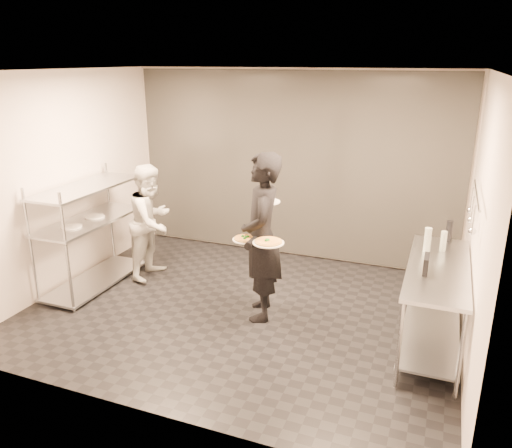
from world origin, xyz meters
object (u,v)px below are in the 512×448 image
at_px(bottle_green, 428,240).
at_px(bottle_clear, 443,241).
at_px(pizza_plate_near, 245,239).
at_px(pizza_plate_far, 268,242).
at_px(chef, 152,221).
at_px(prep_counter, 435,292).
at_px(salad_plate, 267,200).
at_px(bottle_dark, 449,231).
at_px(pass_rack, 91,230).
at_px(pos_monitor, 426,264).
at_px(waiter, 262,238).

xyz_separation_m(bottle_green, bottle_clear, (0.16, 0.09, -0.02)).
height_order(pizza_plate_near, pizza_plate_far, pizza_plate_far).
bearing_deg(chef, bottle_clear, -90.23).
distance_m(prep_counter, salad_plate, 2.10).
xyz_separation_m(salad_plate, bottle_dark, (2.03, 0.52, -0.30)).
relative_size(salad_plate, bottle_clear, 1.37).
bearing_deg(salad_plate, pass_rack, -173.26).
bearing_deg(pass_rack, salad_plate, 6.74).
distance_m(bottle_green, bottle_dark, 0.47).
height_order(chef, pizza_plate_near, chef).
distance_m(chef, bottle_clear, 3.76).
bearing_deg(chef, pos_monitor, -100.87).
bearing_deg(bottle_dark, pizza_plate_near, -155.70).
bearing_deg(chef, prep_counter, -97.38).
bearing_deg(chef, waiter, -105.89).
xyz_separation_m(pass_rack, pizza_plate_far, (2.59, -0.27, 0.27)).
bearing_deg(chef, salad_plate, -97.43).
relative_size(salad_plate, pos_monitor, 1.27).
bearing_deg(waiter, pass_rack, -109.92).
xyz_separation_m(pizza_plate_far, salad_plate, (-0.21, 0.55, 0.30)).
bearing_deg(bottle_green, bottle_clear, 28.73).
relative_size(waiter, bottle_green, 7.26).
distance_m(pass_rack, pizza_plate_far, 2.62).
height_order(pass_rack, waiter, waiter).
height_order(waiter, salad_plate, waiter).
bearing_deg(pass_rack, pizza_plate_near, -3.97).
bearing_deg(prep_counter, salad_plate, 171.91).
xyz_separation_m(pos_monitor, bottle_clear, (0.14, 0.68, 0.02)).
relative_size(prep_counter, pos_monitor, 7.50).
height_order(bottle_clear, bottle_dark, bottle_dark).
distance_m(pizza_plate_far, pos_monitor, 1.62).
bearing_deg(prep_counter, pizza_plate_near, -175.53).
height_order(bottle_green, bottle_clear, bottle_green).
relative_size(waiter, pizza_plate_far, 5.72).
xyz_separation_m(pizza_plate_near, salad_plate, (0.10, 0.44, 0.34)).
xyz_separation_m(pizza_plate_near, bottle_clear, (2.07, 0.63, 0.03)).
relative_size(waiter, chef, 1.23).
xyz_separation_m(waiter, pos_monitor, (1.80, -0.20, 0.03)).
bearing_deg(pos_monitor, prep_counter, 60.01).
xyz_separation_m(pizza_plate_near, bottle_dark, (2.13, 0.96, 0.04)).
distance_m(pass_rack, bottle_clear, 4.38).
bearing_deg(salad_plate, waiter, -82.29).
xyz_separation_m(waiter, chef, (-1.81, 0.54, -0.18)).
bearing_deg(chef, pizza_plate_far, -111.28).
bearing_deg(pizza_plate_far, pos_monitor, 2.20).
height_order(pos_monitor, bottle_green, bottle_green).
distance_m(salad_plate, pos_monitor, 1.93).
relative_size(pizza_plate_near, bottle_green, 1.08).
xyz_separation_m(pizza_plate_far, bottle_clear, (1.76, 0.74, -0.01)).
bearing_deg(pizza_plate_near, bottle_dark, 24.30).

